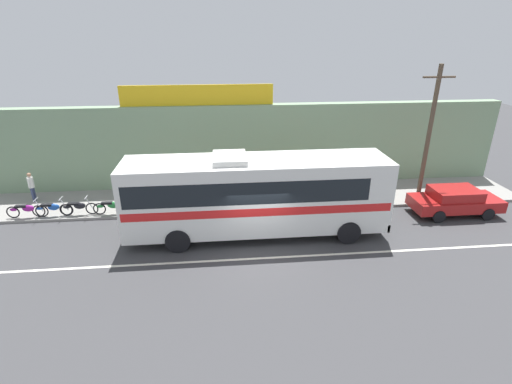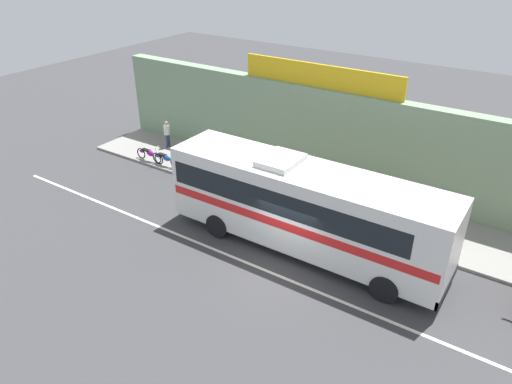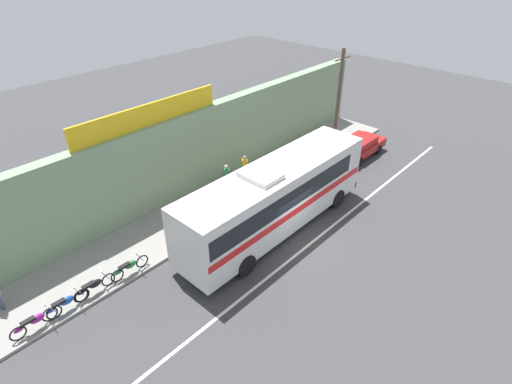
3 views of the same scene
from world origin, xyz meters
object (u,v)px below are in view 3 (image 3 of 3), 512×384
at_px(parked_car, 360,146).
at_px(intercity_bus, 275,195).
at_px(utility_pole, 338,103).
at_px(motorcycle_blue, 94,286).
at_px(pedestrian_by_curb, 227,176).
at_px(motorcycle_orange, 129,267).
at_px(motorcycle_black, 35,321).
at_px(motorcycle_red, 65,303).
at_px(pedestrian_far_left, 245,167).

bearing_deg(parked_car, intercity_bus, -173.92).
bearing_deg(utility_pole, motorcycle_blue, 179.62).
bearing_deg(utility_pole, pedestrian_by_curb, 166.83).
bearing_deg(motorcycle_orange, utility_pole, -0.15).
height_order(motorcycle_blue, pedestrian_by_curb, pedestrian_by_curb).
relative_size(intercity_bus, motorcycle_black, 5.82).
height_order(intercity_bus, motorcycle_red, intercity_bus).
height_order(parked_car, motorcycle_orange, parked_car).
height_order(motorcycle_blue, motorcycle_red, same).
bearing_deg(motorcycle_black, utility_pole, -0.16).
distance_m(motorcycle_blue, motorcycle_orange, 1.63).
height_order(intercity_bus, pedestrian_by_curb, intercity_bus).
bearing_deg(motorcycle_black, motorcycle_red, 1.62).
relative_size(motorcycle_black, pedestrian_far_left, 1.12).
relative_size(parked_car, motorcycle_black, 2.21).
bearing_deg(parked_car, motorcycle_red, 175.95).
distance_m(motorcycle_blue, pedestrian_by_curb, 9.53).
xyz_separation_m(motorcycle_black, pedestrian_by_curb, (11.75, 1.85, 0.57)).
distance_m(motorcycle_blue, pedestrian_far_left, 10.95).
distance_m(motorcycle_orange, pedestrian_far_left, 9.36).
distance_m(motorcycle_black, pedestrian_by_curb, 11.91).
bearing_deg(motorcycle_black, pedestrian_by_curb, 8.94).
relative_size(pedestrian_far_left, pedestrian_by_curb, 1.03).
relative_size(utility_pole, motorcycle_black, 3.58).
height_order(utility_pole, pedestrian_far_left, utility_pole).
relative_size(utility_pole, pedestrian_far_left, 4.02).
xyz_separation_m(parked_car, utility_pole, (-1.22, 1.32, 3.05)).
distance_m(motorcycle_orange, motorcycle_black, 4.03).
xyz_separation_m(parked_car, motorcycle_orange, (-17.07, 1.36, -0.17)).
distance_m(intercity_bus, motorcycle_orange, 7.47).
bearing_deg(motorcycle_red, utility_pole, -0.27).
relative_size(utility_pole, motorcycle_red, 3.62).
bearing_deg(intercity_bus, pedestrian_far_left, 61.95).
bearing_deg(parked_car, pedestrian_far_left, 158.15).
bearing_deg(motorcycle_red, parked_car, -4.05).
xyz_separation_m(intercity_bus, utility_pole, (8.96, 2.41, 1.72)).
xyz_separation_m(motorcycle_black, pedestrian_far_left, (13.20, 1.79, 0.60)).
bearing_deg(utility_pole, pedestrian_far_left, 164.56).
distance_m(motorcycle_blue, motorcycle_red, 1.23).
xyz_separation_m(motorcycle_blue, pedestrian_by_curb, (9.35, 1.79, 0.57)).
xyz_separation_m(intercity_bus, motorcycle_red, (-9.76, 2.49, -1.50)).
distance_m(motorcycle_black, pedestrian_far_left, 13.33).
xyz_separation_m(motorcycle_orange, pedestrian_far_left, (9.17, 1.81, 0.60)).
relative_size(motorcycle_orange, motorcycle_red, 0.96).
bearing_deg(motorcycle_red, pedestrian_by_curb, 9.73).
relative_size(intercity_bus, motorcycle_orange, 6.11).
height_order(motorcycle_black, pedestrian_far_left, pedestrian_far_left).
bearing_deg(pedestrian_by_curb, motorcycle_red, -170.27).
distance_m(utility_pole, motorcycle_blue, 17.77).
distance_m(utility_pole, motorcycle_black, 20.15).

